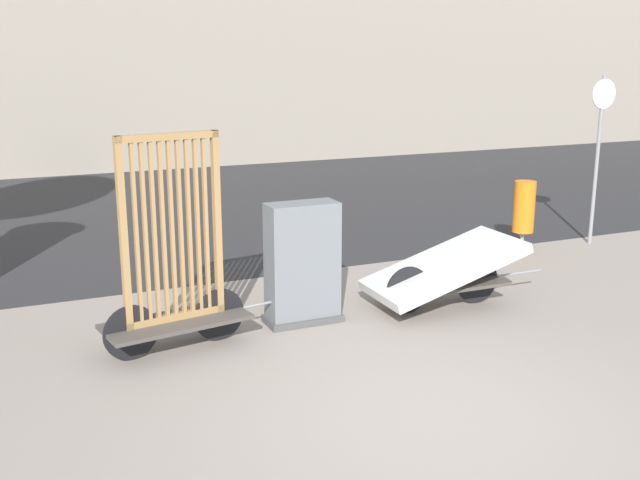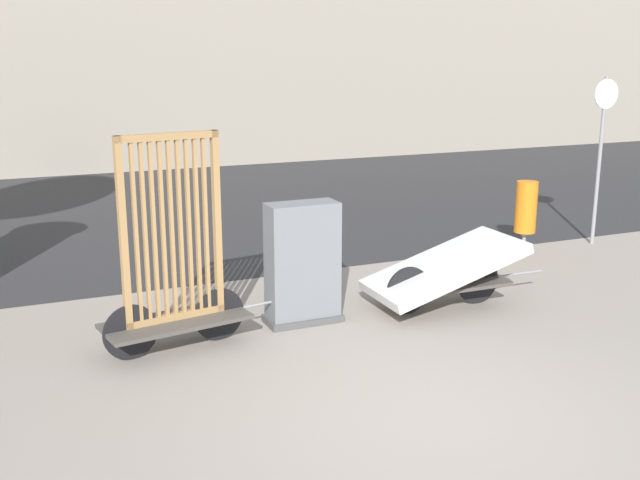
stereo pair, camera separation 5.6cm
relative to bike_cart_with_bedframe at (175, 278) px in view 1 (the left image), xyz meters
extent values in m
plane|color=gray|center=(1.62, -2.35, -0.78)|extent=(60.00, 60.00, 0.00)
cube|color=#2D2D30|center=(1.62, 7.24, -0.78)|extent=(56.00, 10.30, 0.01)
cube|color=#4C4742|center=(-0.01, 0.00, -0.47)|extent=(1.59, 0.89, 0.04)
cylinder|color=black|center=(0.48, 0.08, -0.49)|extent=(0.57, 0.13, 0.57)
cylinder|color=black|center=(-0.49, -0.08, -0.49)|extent=(0.57, 0.13, 0.57)
cylinder|color=gray|center=(1.08, 0.19, -0.47)|extent=(0.70, 0.15, 0.03)
cube|color=#A87F4C|center=(-0.01, 0.00, -0.42)|extent=(1.07, 0.25, 0.07)
cube|color=#A87F4C|center=(-0.01, 0.00, 1.44)|extent=(1.07, 0.25, 0.07)
cube|color=#A87F4C|center=(-0.50, -0.09, 0.51)|extent=(0.08, 0.08, 1.93)
cube|color=#A87F4C|center=(0.49, 0.08, 0.51)|extent=(0.08, 0.08, 1.93)
cube|color=#A87F4C|center=(-0.37, -0.06, 0.51)|extent=(0.04, 0.05, 1.86)
cube|color=#A87F4C|center=(-0.28, -0.05, 0.51)|extent=(0.04, 0.05, 1.86)
cube|color=#A87F4C|center=(-0.19, -0.03, 0.51)|extent=(0.04, 0.05, 1.86)
cube|color=#A87F4C|center=(-0.10, -0.02, 0.51)|extent=(0.04, 0.05, 1.86)
cube|color=#A87F4C|center=(-0.01, 0.00, 0.51)|extent=(0.04, 0.05, 1.86)
cube|color=#A87F4C|center=(0.09, 0.01, 0.51)|extent=(0.04, 0.05, 1.86)
cube|color=#A87F4C|center=(0.18, 0.03, 0.51)|extent=(0.04, 0.05, 1.86)
cube|color=#A87F4C|center=(0.27, 0.05, 0.51)|extent=(0.04, 0.05, 1.86)
cube|color=#A87F4C|center=(0.36, 0.06, 0.51)|extent=(0.04, 0.05, 1.86)
cube|color=#4C4742|center=(3.25, 0.00, -0.47)|extent=(1.51, 0.66, 0.04)
cylinder|color=black|center=(3.74, 0.00, -0.49)|extent=(0.57, 0.04, 0.57)
cylinder|color=black|center=(2.77, 0.00, -0.49)|extent=(0.57, 0.04, 0.57)
cylinder|color=gray|center=(4.36, -0.01, -0.47)|extent=(0.70, 0.04, 0.03)
cube|color=silver|center=(3.25, 0.00, -0.26)|extent=(1.83, 1.03, 0.65)
cube|color=#4C4C4C|center=(1.51, 0.24, -0.74)|extent=(0.87, 0.43, 0.08)
cube|color=slate|center=(1.51, 0.24, -0.08)|extent=(0.81, 0.37, 1.40)
cylinder|color=gray|center=(5.82, 1.74, -0.62)|extent=(0.06, 0.06, 0.33)
cylinder|color=orange|center=(5.82, 1.74, -0.06)|extent=(0.33, 0.33, 0.79)
cylinder|color=gray|center=(7.19, 1.74, 0.56)|extent=(0.06, 0.06, 2.68)
cylinder|color=white|center=(7.19, 1.72, 1.62)|extent=(0.46, 0.02, 0.46)
camera|label=1|loc=(-1.59, -7.31, 2.24)|focal=42.00mm
camera|label=2|loc=(-1.54, -7.33, 2.24)|focal=42.00mm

